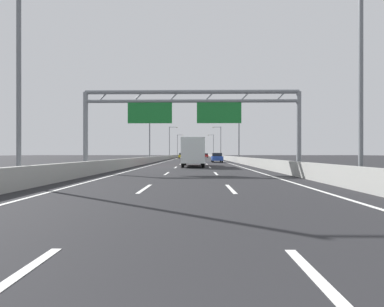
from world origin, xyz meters
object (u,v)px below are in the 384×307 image
Objects in this scene: streetlamp_right_mid at (238,131)px; orange_car at (195,155)px; yellow_car at (182,156)px; black_car at (203,155)px; streetlamp_left_distant at (178,144)px; silver_car at (195,156)px; streetlamp_left_mid at (151,131)px; box_truck at (193,152)px; sign_gantry at (190,110)px; blue_car at (217,157)px; streetlamp_left_near at (24,67)px; streetlamp_right_near at (355,66)px; streetlamp_right_far at (220,140)px; red_car at (206,155)px; streetlamp_right_distant at (213,144)px; streetlamp_left_far at (170,140)px.

streetlamp_right_mid is 2.27× the size of orange_car.
yellow_car is 1.02× the size of orange_car.
black_car is at bearing 75.85° from orange_car.
streetlamp_left_distant is 2.14× the size of black_car.
silver_car is at bearing -89.71° from orange_car.
orange_car is at bearing 84.06° from streetlamp_left_mid.
box_truck is (-3.77, -103.15, 0.93)m from black_car.
blue_car is at bearing 81.20° from sign_gantry.
black_car is at bearing 89.99° from blue_car.
black_car is at bearing 84.74° from streetlamp_left_near.
streetlamp_left_near and streetlamp_right_near have the same top height.
streetlamp_right_far is 13.67m from red_car.
red_car is 50.37m from blue_car.
silver_car is (0.28, -54.35, -0.02)m from orange_car.
streetlamp_left_near is 36.17m from streetlamp_left_mid.
streetlamp_right_near is at bearing -83.85° from blue_car.
red_car is 22.46m from orange_car.
sign_gantry is at bearing -92.79° from red_car.
streetlamp_right_distant is 74.53m from blue_car.
streetlamp_left_distant is (-14.93, 36.17, 0.00)m from streetlamp_right_far.
black_car is at bearing 94.22° from streetlamp_right_far.
yellow_car reaches higher than black_car.
blue_car is at bearing -9.88° from streetlamp_left_mid.
silver_car reaches higher than red_car.
red_car is 65.59m from box_truck.
streetlamp_left_far is 2.27× the size of orange_car.
silver_car is (7.62, 16.22, -4.63)m from streetlamp_left_mid.
streetlamp_right_distant is at bearing 87.16° from blue_car.
streetlamp_left_mid is 18.51m from silver_car.
streetlamp_right_near is at bearing -90.00° from streetlamp_right_far.
box_truck reaches higher than orange_car.
yellow_car is 1.04× the size of silver_car.
box_truck is at bearing -90.23° from silver_car.
streetlamp_left_near is 107.09m from orange_car.
yellow_car reaches higher than silver_car.
streetlamp_left_near is at bearing -101.66° from streetlamp_right_far.
black_car is (11.25, 49.90, -4.65)m from streetlamp_left_far.
streetlamp_left_near is at bearing -93.94° from orange_car.
streetlamp_left_mid is 71.10m from orange_car.
streetlamp_left_near reaches higher than silver_car.
box_truck is at bearing -93.09° from red_car.
streetlamp_right_far is 2.20× the size of blue_car.
streetlamp_right_far is 12.51m from yellow_car.
silver_car is at bearing 89.77° from box_truck.
orange_car is at bearing -166.88° from streetlamp_right_distant.
streetlamp_left_mid is at bearing -115.16° from silver_car.
streetlamp_left_near is 122.85m from black_car.
yellow_car is at bearing 103.04° from silver_car.
streetlamp_right_far is 50.26m from black_car.
streetlamp_left_mid is at bearing -97.45° from black_car.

